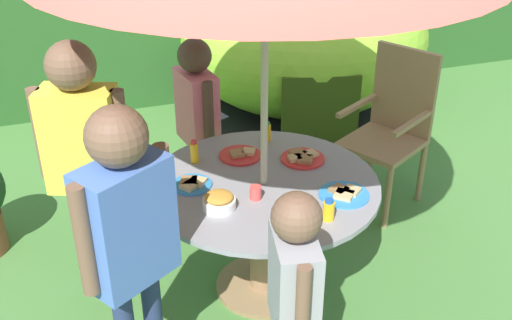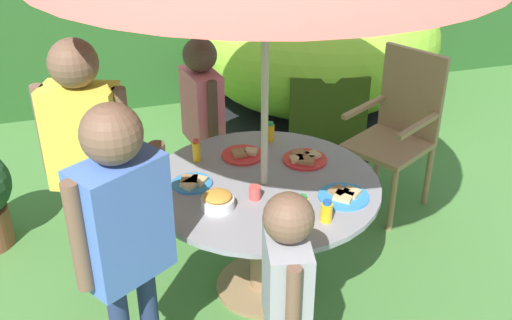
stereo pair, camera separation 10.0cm
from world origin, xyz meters
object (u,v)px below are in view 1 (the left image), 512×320
object	(u,v)px
child_in_pink_shirt	(197,108)
plate_mid_right	(192,184)
wooden_chair	(392,122)
plate_back_edge	(344,194)
child_in_blue_shirt	(127,224)
plate_mid_left	(303,158)
cup_near	(256,193)
child_in_yellow_shirt	(82,140)
snack_bowl	(219,201)
juice_bottle_far_left	(194,152)
dome_tent	(304,39)
child_in_grey_shirt	(294,284)
garden_table	(264,213)
juice_bottle_near_left	(329,210)
juice_bottle_near_right	(305,207)
juice_bottle_far_right	(267,132)
plate_center_front	(241,155)

from	to	relation	value
child_in_pink_shirt	plate_mid_right	xyz separation A→B (m)	(-0.22, -0.76, -0.07)
wooden_chair	plate_back_edge	distance (m)	1.19
child_in_blue_shirt	plate_mid_left	size ratio (longest dim) A/B	5.91
cup_near	child_in_yellow_shirt	bearing A→B (deg)	148.44
child_in_blue_shirt	plate_mid_right	xyz separation A→B (m)	(0.38, 0.54, -0.20)
snack_bowl	cup_near	size ratio (longest dim) A/B	2.31
snack_bowl	juice_bottle_far_left	xyz separation A→B (m)	(-0.00, 0.49, 0.02)
dome_tent	child_in_yellow_shirt	xyz separation A→B (m)	(-1.99, -1.89, 0.26)
dome_tent	child_in_grey_shirt	bearing A→B (deg)	-99.28
garden_table	juice_bottle_near_left	world-z (taller)	juice_bottle_near_left
garden_table	juice_bottle_near_right	xyz separation A→B (m)	(0.08, -0.35, 0.24)
child_in_pink_shirt	juice_bottle_far_right	distance (m)	0.51
child_in_yellow_shirt	garden_table	bearing A→B (deg)	0.00
juice_bottle_near_left	child_in_yellow_shirt	bearing A→B (deg)	144.06
child_in_blue_shirt	juice_bottle_near_right	distance (m)	0.84
snack_bowl	plate_back_edge	xyz separation A→B (m)	(0.61, -0.09, -0.03)
plate_mid_right	juice_bottle_far_right	xyz separation A→B (m)	(0.53, 0.36, 0.04)
juice_bottle_near_right	child_in_yellow_shirt	bearing A→B (deg)	143.34
plate_mid_right	plate_center_front	world-z (taller)	same
plate_back_edge	juice_bottle_far_right	size ratio (longest dim) A/B	2.15
plate_back_edge	child_in_blue_shirt	bearing A→B (deg)	-168.85
plate_center_front	cup_near	xyz separation A→B (m)	(-0.06, -0.44, 0.02)
child_in_yellow_shirt	plate_mid_left	bearing A→B (deg)	12.70
plate_back_edge	child_in_grey_shirt	bearing A→B (deg)	-130.77
plate_mid_right	cup_near	world-z (taller)	cup_near
garden_table	juice_bottle_near_right	distance (m)	0.44
child_in_pink_shirt	plate_center_front	xyz separation A→B (m)	(0.11, -0.54, -0.07)
child_in_yellow_shirt	juice_bottle_far_left	distance (m)	0.59
garden_table	plate_mid_right	distance (m)	0.42
wooden_chair	dome_tent	world-z (taller)	dome_tent
juice_bottle_far_left	garden_table	bearing A→B (deg)	-48.96
child_in_pink_shirt	plate_center_front	size ratio (longest dim) A/B	5.21
garden_table	child_in_yellow_shirt	bearing A→B (deg)	158.49
garden_table	plate_center_front	world-z (taller)	plate_center_front
plate_back_edge	plate_mid_right	distance (m)	0.77
garden_table	plate_mid_left	distance (m)	0.38
dome_tent	plate_mid_right	distance (m)	2.62
wooden_chair	dome_tent	xyz separation A→B (m)	(0.03, 1.59, 0.08)
plate_mid_right	cup_near	xyz separation A→B (m)	(0.27, -0.22, 0.02)
snack_bowl	child_in_pink_shirt	bearing A→B (deg)	82.06
plate_back_edge	juice_bottle_near_right	size ratio (longest dim) A/B	2.02
snack_bowl	plate_mid_left	size ratio (longest dim) A/B	0.67
child_in_pink_shirt	child_in_blue_shirt	bearing A→B (deg)	-34.33
cup_near	child_in_grey_shirt	bearing A→B (deg)	-96.00
child_in_yellow_shirt	plate_center_front	bearing A→B (deg)	19.29
wooden_chair	child_in_yellow_shirt	bearing A→B (deg)	-111.02
wooden_chair	juice_bottle_near_left	bearing A→B (deg)	-71.78
juice_bottle_far_left	cup_near	xyz separation A→B (m)	(0.19, -0.46, -0.03)
plate_mid_left	child_in_blue_shirt	bearing A→B (deg)	-148.75
dome_tent	plate_back_edge	bearing A→B (deg)	-94.23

